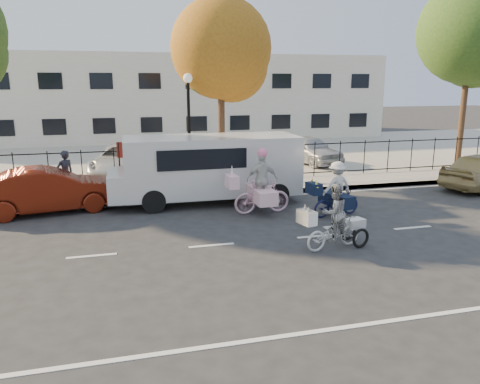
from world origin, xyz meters
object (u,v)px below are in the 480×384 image
object	(u,v)px
zebra_trike	(334,224)
unicorn_bike	(261,190)
white_van	(209,166)
pedestrian	(65,174)
lamppost	(189,110)
lot_car_b	(122,160)
lot_car_d	(309,149)
bull_bike	(336,194)
red_sedan	(49,190)

from	to	relation	value
zebra_trike	unicorn_bike	bearing A→B (deg)	-0.03
white_van	pedestrian	distance (m)	5.11
lamppost	lot_car_b	xyz separation A→B (m)	(-2.56, 2.75, -2.29)
lamppost	lot_car_d	bearing A→B (deg)	28.35
zebra_trike	pedestrian	world-z (taller)	pedestrian
bull_bike	lamppost	bearing A→B (deg)	26.70
pedestrian	lot_car_b	bearing A→B (deg)	-154.04
white_van	lot_car_d	distance (m)	8.58
red_sedan	lot_car_d	world-z (taller)	lot_car_d
lamppost	white_van	distance (m)	2.95
bull_bike	unicorn_bike	bearing A→B (deg)	57.65
unicorn_bike	red_sedan	bearing A→B (deg)	73.06
zebra_trike	lot_car_b	bearing A→B (deg)	12.53
unicorn_bike	red_sedan	xyz separation A→B (m)	(-6.62, 1.89, -0.05)
zebra_trike	bull_bike	bearing A→B (deg)	-40.05
zebra_trike	lot_car_b	size ratio (longest dim) A/B	0.41
zebra_trike	red_sedan	world-z (taller)	zebra_trike
lamppost	lot_car_d	world-z (taller)	lamppost
bull_bike	lot_car_b	size ratio (longest dim) A/B	0.40
unicorn_bike	bull_bike	xyz separation A→B (m)	(2.21, -0.88, -0.09)
bull_bike	lot_car_d	xyz separation A→B (m)	(2.71, 8.61, 0.15)
lamppost	bull_bike	bearing A→B (deg)	-52.68
lot_car_b	white_van	bearing A→B (deg)	-48.23
white_van	lot_car_b	size ratio (longest dim) A/B	1.37
bull_bike	pedestrian	bearing A→B (deg)	52.90
bull_bike	red_sedan	xyz separation A→B (m)	(-8.83, 2.77, 0.04)
lot_car_d	lamppost	bearing A→B (deg)	-166.49
zebra_trike	unicorn_bike	world-z (taller)	unicorn_bike
pedestrian	bull_bike	bearing A→B (deg)	118.65
bull_bike	red_sedan	bearing A→B (deg)	61.98
lamppost	red_sedan	world-z (taller)	lamppost
lamppost	unicorn_bike	size ratio (longest dim) A/B	2.03
zebra_trike	red_sedan	bearing A→B (deg)	40.60
bull_bike	lot_car_b	world-z (taller)	bull_bike
lamppost	lot_car_b	world-z (taller)	lamppost
red_sedan	white_van	bearing A→B (deg)	-100.33
white_van	lot_car_b	bearing A→B (deg)	120.88
white_van	pedestrian	xyz separation A→B (m)	(-4.89, 1.44, -0.30)
unicorn_bike	lot_car_d	size ratio (longest dim) A/B	0.52
zebra_trike	unicorn_bike	xyz separation A→B (m)	(-0.83, 3.59, 0.13)
pedestrian	unicorn_bike	bearing A→B (deg)	117.05
pedestrian	lot_car_d	xyz separation A→B (m)	(11.15, 4.41, -0.14)
red_sedan	lot_car_b	bearing A→B (deg)	-35.78
unicorn_bike	white_van	xyz separation A→B (m)	(-1.34, 1.89, 0.50)
red_sedan	pedestrian	distance (m)	1.51
zebra_trike	lot_car_b	distance (m)	11.68
lamppost	red_sedan	size ratio (longest dim) A/B	0.97
pedestrian	lot_car_d	size ratio (longest dim) A/B	0.41
zebra_trike	bull_bike	world-z (taller)	bull_bike
pedestrian	lot_car_b	size ratio (longest dim) A/B	0.35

